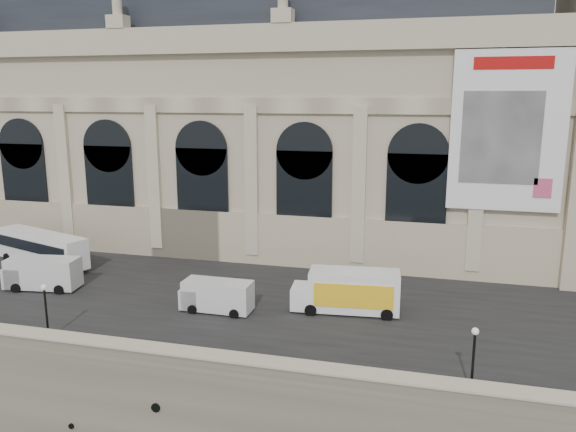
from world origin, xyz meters
name	(u,v)px	position (x,y,z in m)	size (l,w,h in m)	color
quay	(280,256)	(0.00, 35.00, 3.00)	(160.00, 70.00, 6.00)	gray
street	(212,289)	(0.00, 14.00, 6.03)	(160.00, 24.00, 0.06)	#2D2D2D
parapet	(128,353)	(0.00, 0.60, 6.62)	(160.00, 1.40, 1.21)	gray
museum	(216,116)	(-5.98, 30.86, 19.72)	(69.00, 18.70, 29.10)	#C4B696
bus_left	(42,248)	(-18.07, 16.15, 7.82)	(11.15, 5.62, 3.24)	white
van_b	(39,273)	(-14.00, 10.55, 7.37)	(6.28, 3.16, 2.68)	silver
van_c	(214,296)	(1.92, 9.62, 7.21)	(5.36, 2.27, 2.38)	silver
box_truck	(348,291)	(11.65, 12.00, 7.61)	(8.16, 3.46, 3.20)	white
lamp_left	(46,312)	(-6.84, 2.17, 7.91)	(0.39, 0.39, 3.84)	black
lamp_right	(473,362)	(19.93, 1.92, 7.92)	(0.39, 0.39, 3.85)	black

